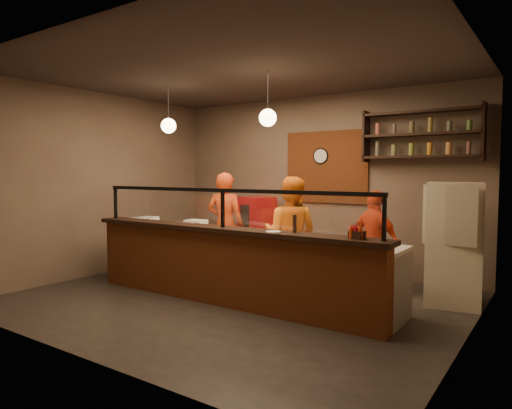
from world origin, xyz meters
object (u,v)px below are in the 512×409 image
Objects in this scene: cook_mid at (290,234)px; pizza_dough at (306,241)px; cook_left at (225,225)px; red_cooler at (257,231)px; cook_right at (375,241)px; condiment_caddy at (357,235)px; wall_clock at (321,156)px; pepper_mill at (295,224)px; fridge at (454,244)px.

cook_mid reaches higher than pizza_dough.
cook_left is 2.23m from pizza_dough.
red_cooler is at bearing -100.54° from cook_left.
cook_right is at bearing 71.34° from pizza_dough.
red_cooler is 8.25× the size of condiment_caddy.
cook_left is at bearing -20.89° from cook_mid.
wall_clock is 1.90m from red_cooler.
pepper_mill is (2.08, -1.26, 0.27)m from cook_left.
cook_mid is 0.92m from pizza_dough.
cook_right is at bearing 166.70° from fridge.
red_cooler is (-2.59, 0.66, -0.10)m from cook_right.
condiment_caddy is 0.74× the size of pepper_mill.
pizza_dough is at bearing 141.44° from cook_left.
cook_right is at bearing 76.42° from pepper_mill.
fridge is 3.11× the size of pizza_dough.
cook_left is 1.08× the size of fridge.
wall_clock reaches higher than condiment_caddy.
cook_left reaches higher than fridge.
cook_right is 1.42m from pizza_dough.
cook_right is 1.12m from fridge.
condiment_caddy is at bearing -22.48° from red_cooler.
cook_left is 3.63m from fridge.
red_cooler is (-1.20, -0.31, -1.43)m from wall_clock.
wall_clock is 2.76m from pizza_dough.
fridge reaches higher than pizza_dough.
fridge is (1.12, -0.06, 0.07)m from cook_right.
cook_left is 8.21× the size of pepper_mill.
cook_right is 9.50× the size of condiment_caddy.
cook_left is 1.43m from cook_mid.
wall_clock is at bearing 112.08° from pizza_dough.
cook_mid is 1.27m from cook_right.
pepper_mill is (0.97, -2.68, -0.93)m from wall_clock.
cook_right is 1.15× the size of red_cooler.
pizza_dough is (-1.57, -1.27, 0.07)m from fridge.
wall_clock is 2.99m from fridge.
pepper_mill is (-1.53, -1.65, 0.34)m from fridge.
pizza_dough is at bearing 95.02° from cook_right.
cook_left is 11.15× the size of condiment_caddy.
fridge is 2.02m from pizza_dough.
red_cooler is (-1.51, 1.32, -0.20)m from cook_mid.
cook_right is 2.67m from red_cooler.
cook_left is at bearing 155.43° from condiment_caddy.
cook_mid reaches higher than red_cooler.
condiment_caddy is at bearing -27.51° from pizza_dough.
cook_left reaches higher than cook_mid.
pepper_mill is at bearing 133.55° from cook_left.
wall_clock reaches higher than pepper_mill.
cook_left reaches higher than red_cooler.
pepper_mill is at bearing 109.83° from cook_mid.
cook_right is at bearing 103.44° from condiment_caddy.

